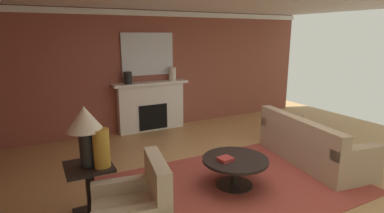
% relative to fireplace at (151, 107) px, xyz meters
% --- Properties ---
extents(ground_plane, '(9.79, 9.79, 0.00)m').
position_rel_fireplace_xyz_m(ground_plane, '(0.48, -3.17, -0.56)').
color(ground_plane, tan).
extents(wall_fireplace, '(8.13, 0.12, 2.82)m').
position_rel_fireplace_xyz_m(wall_fireplace, '(0.48, 0.21, 0.85)').
color(wall_fireplace, brown).
rests_on(wall_fireplace, ground_plane).
extents(crown_moulding, '(8.13, 0.08, 0.12)m').
position_rel_fireplace_xyz_m(crown_moulding, '(0.48, 0.13, 2.18)').
color(crown_moulding, white).
extents(area_rug, '(3.78, 2.53, 0.01)m').
position_rel_fireplace_xyz_m(area_rug, '(0.12, -3.26, -0.55)').
color(area_rug, '#993D33').
rests_on(area_rug, ground_plane).
extents(fireplace, '(1.80, 0.35, 1.18)m').
position_rel_fireplace_xyz_m(fireplace, '(0.00, 0.00, 0.00)').
color(fireplace, white).
rests_on(fireplace, ground_plane).
extents(mantel_mirror, '(1.26, 0.04, 0.98)m').
position_rel_fireplace_xyz_m(mantel_mirror, '(-0.00, 0.12, 1.26)').
color(mantel_mirror, silver).
extents(sofa, '(1.20, 2.21, 0.85)m').
position_rel_fireplace_xyz_m(sofa, '(1.88, -3.16, -0.26)').
color(sofa, tan).
rests_on(sofa, ground_plane).
extents(coffee_table, '(1.00, 1.00, 0.45)m').
position_rel_fireplace_xyz_m(coffee_table, '(0.12, -3.26, -0.22)').
color(coffee_table, black).
rests_on(coffee_table, ground_plane).
extents(side_table, '(0.56, 0.56, 0.70)m').
position_rel_fireplace_xyz_m(side_table, '(-1.96, -3.06, -0.16)').
color(side_table, black).
rests_on(side_table, ground_plane).
extents(table_lamp, '(0.44, 0.44, 0.75)m').
position_rel_fireplace_xyz_m(table_lamp, '(-1.96, -3.06, 0.67)').
color(table_lamp, black).
rests_on(table_lamp, side_table).
extents(vase_mantel_right, '(0.17, 0.17, 0.32)m').
position_rel_fireplace_xyz_m(vase_mantel_right, '(0.55, -0.05, 0.78)').
color(vase_mantel_right, beige).
rests_on(vase_mantel_right, fireplace).
extents(vase_mantel_left, '(0.19, 0.19, 0.28)m').
position_rel_fireplace_xyz_m(vase_mantel_left, '(-0.55, -0.05, 0.76)').
color(vase_mantel_left, black).
rests_on(vase_mantel_left, fireplace).
extents(vase_on_side_table, '(0.20, 0.20, 0.48)m').
position_rel_fireplace_xyz_m(vase_on_side_table, '(-1.81, -3.18, 0.38)').
color(vase_on_side_table, '#B7892D').
rests_on(vase_on_side_table, side_table).
extents(book_red_cover, '(0.23, 0.21, 0.05)m').
position_rel_fireplace_xyz_m(book_red_cover, '(-0.06, -3.26, -0.08)').
color(book_red_cover, maroon).
rests_on(book_red_cover, coffee_table).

